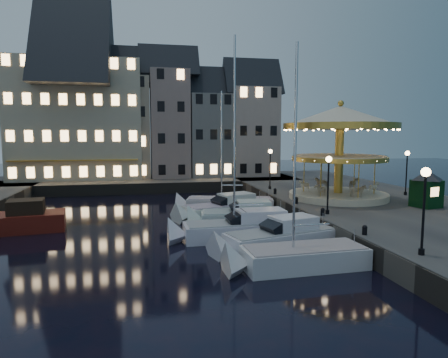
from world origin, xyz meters
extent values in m
plane|color=black|center=(0.00, 0.00, 0.00)|extent=(160.00, 160.00, 0.00)
cube|color=#474442|center=(14.00, 6.00, 0.65)|extent=(16.00, 56.00, 1.30)
cube|color=#474442|center=(-8.00, 28.00, 0.65)|extent=(44.00, 12.00, 1.30)
cube|color=#47423A|center=(6.00, 6.00, 0.65)|extent=(0.15, 44.00, 1.30)
cube|color=#47423A|center=(-6.00, 22.00, 0.65)|extent=(48.00, 0.15, 1.30)
cylinder|color=black|center=(7.20, -9.00, 1.45)|extent=(0.28, 0.28, 0.30)
cylinder|color=black|center=(7.20, -9.00, 3.20)|extent=(0.12, 0.12, 3.80)
sphere|color=#FFD18C|center=(7.20, -9.00, 5.25)|extent=(0.44, 0.44, 0.44)
cylinder|color=black|center=(7.20, 1.00, 1.45)|extent=(0.28, 0.28, 0.30)
cylinder|color=black|center=(7.20, 1.00, 3.20)|extent=(0.12, 0.12, 3.80)
sphere|color=#FFD18C|center=(7.20, 1.00, 5.25)|extent=(0.44, 0.44, 0.44)
cylinder|color=black|center=(7.20, 14.50, 1.45)|extent=(0.28, 0.28, 0.30)
cylinder|color=black|center=(7.20, 14.50, 3.20)|extent=(0.12, 0.12, 3.80)
sphere|color=#FFD18C|center=(7.20, 14.50, 5.25)|extent=(0.44, 0.44, 0.44)
cylinder|color=black|center=(18.50, 8.00, 1.45)|extent=(0.28, 0.28, 0.30)
cylinder|color=black|center=(18.50, 8.00, 3.20)|extent=(0.12, 0.12, 3.80)
sphere|color=#FFD18C|center=(18.50, 8.00, 5.25)|extent=(0.44, 0.44, 0.44)
cylinder|color=black|center=(6.60, -5.00, 1.50)|extent=(0.28, 0.28, 0.40)
sphere|color=black|center=(6.60, -5.00, 1.72)|extent=(0.30, 0.30, 0.30)
cylinder|color=black|center=(6.60, 0.50, 1.50)|extent=(0.28, 0.28, 0.40)
sphere|color=black|center=(6.60, 0.50, 1.72)|extent=(0.30, 0.30, 0.30)
cylinder|color=black|center=(6.60, 5.50, 1.50)|extent=(0.28, 0.28, 0.40)
sphere|color=black|center=(6.60, 5.50, 1.72)|extent=(0.30, 0.30, 0.30)
cylinder|color=black|center=(6.60, 11.00, 1.50)|extent=(0.28, 0.28, 0.40)
sphere|color=black|center=(6.60, 11.00, 1.72)|extent=(0.30, 0.30, 0.30)
cube|color=gray|center=(-19.50, 30.00, 6.80)|extent=(5.00, 8.00, 11.00)
cube|color=slate|center=(-14.05, 30.00, 7.30)|extent=(5.60, 8.00, 12.00)
cube|color=tan|center=(-8.00, 30.00, 7.80)|extent=(6.20, 8.00, 13.00)
cube|color=gray|center=(-2.25, 30.00, 8.30)|extent=(5.00, 8.00, 14.00)
cube|color=slate|center=(3.20, 30.00, 6.80)|extent=(5.60, 8.00, 11.00)
cube|color=tan|center=(9.25, 30.00, 7.30)|extent=(6.20, 8.00, 12.00)
cube|color=beige|center=(-14.00, 30.00, 8.80)|extent=(16.00, 9.00, 15.00)
cube|color=silver|center=(2.51, -6.12, 0.45)|extent=(6.57, 2.76, 1.30)
cube|color=gray|center=(2.51, -6.12, 1.12)|extent=(6.23, 2.55, 0.10)
cylinder|color=silver|center=(1.86, -6.15, 6.75)|extent=(0.14, 0.14, 11.31)
cube|color=silver|center=(2.53, -2.49, 0.45)|extent=(7.45, 4.10, 1.30)
cube|color=gray|center=(2.53, -2.49, 1.12)|extent=(7.06, 3.83, 0.10)
cube|color=silver|center=(3.35, -2.28, 1.55)|extent=(3.06, 2.40, 0.80)
cube|color=black|center=(1.98, -2.64, 1.45)|extent=(1.58, 1.90, 0.95)
cube|color=silver|center=(1.00, 0.27, 0.45)|extent=(8.40, 2.55, 1.30)
cube|color=gray|center=(1.00, 0.27, 1.12)|extent=(7.98, 2.35, 0.10)
cube|color=silver|center=(2.00, 0.28, 1.55)|extent=(3.20, 1.88, 0.80)
cube|color=black|center=(0.33, 0.26, 1.45)|extent=(1.39, 1.74, 1.03)
cylinder|color=silver|center=(0.16, 0.26, 6.74)|extent=(0.14, 0.14, 11.27)
cube|color=silver|center=(1.73, 3.99, 0.45)|extent=(6.68, 3.16, 1.30)
cube|color=gray|center=(1.73, 3.99, 1.12)|extent=(6.34, 2.93, 0.10)
cube|color=silver|center=(2.50, 3.90, 1.55)|extent=(2.64, 2.11, 0.80)
cube|color=black|center=(1.21, 4.04, 1.45)|extent=(1.29, 1.84, 0.91)
cube|color=silver|center=(1.21, 7.57, 0.45)|extent=(7.85, 4.80, 1.30)
cube|color=gray|center=(1.21, 7.57, 1.12)|extent=(7.44, 4.49, 0.10)
cube|color=silver|center=(2.06, 7.87, 1.55)|extent=(3.29, 2.69, 0.80)
cube|color=black|center=(0.65, 7.38, 1.45)|extent=(1.75, 2.05, 0.97)
cube|color=silver|center=(2.07, 10.52, 0.45)|extent=(8.25, 4.19, 1.30)
cube|color=gray|center=(2.07, 10.52, 1.12)|extent=(7.82, 3.91, 0.10)
cylinder|color=silver|center=(1.30, 10.72, 6.43)|extent=(0.14, 0.14, 10.66)
cube|color=maroon|center=(-15.62, 5.25, 0.55)|extent=(8.52, 4.01, 1.50)
cube|color=black|center=(-14.13, 5.47, 1.75)|extent=(2.67, 2.30, 1.09)
cylinder|color=beige|center=(11.25, 7.33, 1.57)|extent=(8.61, 8.61, 0.54)
cylinder|color=gold|center=(11.25, 7.33, 5.17)|extent=(0.75, 0.75, 6.67)
cylinder|color=beige|center=(11.25, 7.33, 5.06)|extent=(7.96, 7.96, 0.19)
cylinder|color=gold|center=(11.25, 7.33, 4.87)|extent=(8.26, 8.26, 0.38)
cone|color=beige|center=(11.25, 7.33, 8.61)|extent=(9.90, 9.90, 1.72)
cylinder|color=gold|center=(11.25, 7.33, 7.70)|extent=(9.90, 9.90, 0.54)
sphere|color=gold|center=(11.25, 7.33, 9.69)|extent=(0.54, 0.54, 0.54)
imported|color=beige|center=(14.13, 8.22, 2.38)|extent=(1.80, 1.30, 1.08)
cube|color=black|center=(16.04, 2.06, 2.37)|extent=(2.14, 2.14, 2.13)
pyramid|color=black|center=(16.04, 2.06, 4.23)|extent=(2.85, 2.85, 0.80)
camera|label=1|loc=(-5.58, -25.26, 6.98)|focal=32.00mm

